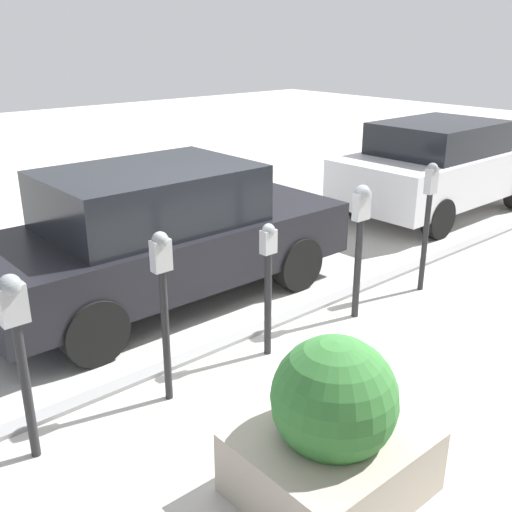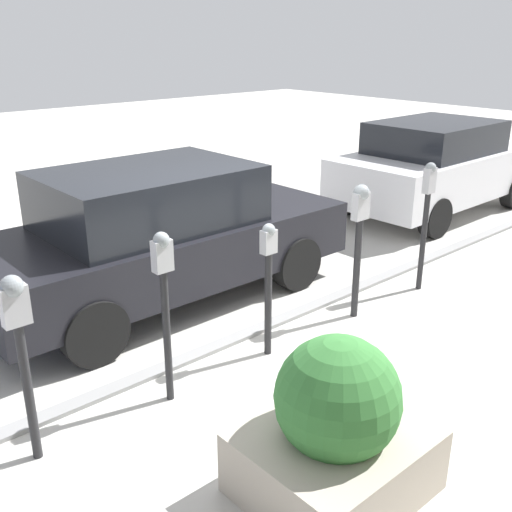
% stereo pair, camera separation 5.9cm
% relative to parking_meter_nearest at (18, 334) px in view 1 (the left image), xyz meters
% --- Properties ---
extents(ground_plane, '(40.00, 40.00, 0.00)m').
position_rel_parking_meter_nearest_xyz_m(ground_plane, '(2.33, 0.32, -1.00)').
color(ground_plane, beige).
extents(curb_strip, '(24.50, 0.16, 0.04)m').
position_rel_parking_meter_nearest_xyz_m(curb_strip, '(2.33, 0.40, -0.98)').
color(curb_strip, gray).
rests_on(curb_strip, ground_plane).
extents(parking_meter_nearest, '(0.18, 0.16, 1.44)m').
position_rel_parking_meter_nearest_xyz_m(parking_meter_nearest, '(0.00, 0.00, 0.00)').
color(parking_meter_nearest, '#232326').
rests_on(parking_meter_nearest, ground_plane).
extents(parking_meter_second, '(0.16, 0.13, 1.49)m').
position_rel_parking_meter_nearest_xyz_m(parking_meter_second, '(1.15, -0.02, 0.01)').
color(parking_meter_second, '#232326').
rests_on(parking_meter_second, ground_plane).
extents(parking_meter_middle, '(0.14, 0.12, 1.32)m').
position_rel_parking_meter_nearest_xyz_m(parking_meter_middle, '(2.29, -0.01, -0.16)').
color(parking_meter_middle, '#232326').
rests_on(parking_meter_middle, ground_plane).
extents(parking_meter_fourth, '(0.20, 0.17, 1.47)m').
position_rel_parking_meter_nearest_xyz_m(parking_meter_fourth, '(3.55, -0.03, 0.02)').
color(parking_meter_fourth, '#232326').
rests_on(parking_meter_fourth, ground_plane).
extents(parking_meter_farthest, '(0.14, 0.12, 1.55)m').
position_rel_parking_meter_nearest_xyz_m(parking_meter_farthest, '(4.72, -0.07, 0.01)').
color(parking_meter_farthest, '#232326').
rests_on(parking_meter_farthest, ground_plane).
extents(planter_box, '(1.18, 1.02, 1.14)m').
position_rel_parking_meter_nearest_xyz_m(planter_box, '(1.37, -1.66, -0.52)').
color(planter_box, '#B2A899').
rests_on(planter_box, ground_plane).
extents(parked_car_middle, '(4.28, 1.82, 1.56)m').
position_rel_parking_meter_nearest_xyz_m(parked_car_middle, '(2.23, 1.72, -0.20)').
color(parked_car_middle, black).
rests_on(parked_car_middle, ground_plane).
extents(parked_car_rear, '(3.98, 1.81, 1.55)m').
position_rel_parking_meter_nearest_xyz_m(parked_car_rear, '(7.73, 1.70, -0.20)').
color(parked_car_rear, silver).
rests_on(parked_car_rear, ground_plane).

